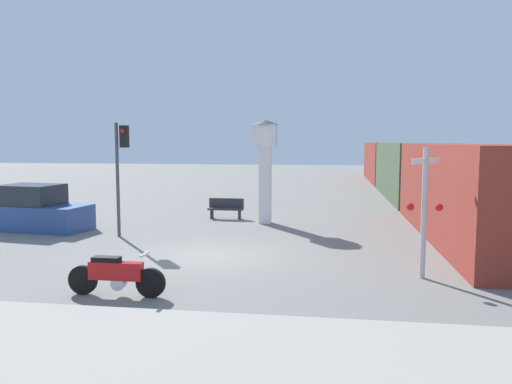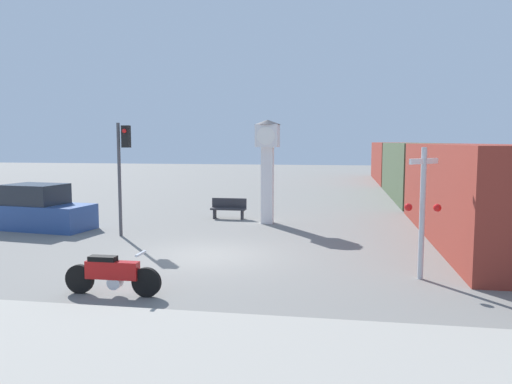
{
  "view_description": "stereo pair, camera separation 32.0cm",
  "coord_description": "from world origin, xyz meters",
  "px_view_note": "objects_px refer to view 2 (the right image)",
  "views": [
    {
      "loc": [
        3.6,
        -14.65,
        3.5
      ],
      "look_at": [
        1.22,
        1.39,
        1.85
      ],
      "focal_mm": 35.0,
      "sensor_mm": 36.0,
      "label": 1
    },
    {
      "loc": [
        3.92,
        -14.6,
        3.5
      ],
      "look_at": [
        1.22,
        1.39,
        1.85
      ],
      "focal_mm": 35.0,
      "sensor_mm": 36.0,
      "label": 2
    }
  ],
  "objects_px": {
    "freight_train": "(414,170)",
    "bench": "(229,208)",
    "motorcycle": "(112,274)",
    "parked_car": "(39,210)",
    "clock_tower": "(267,155)",
    "railroad_crossing_signal": "(422,207)",
    "traffic_light": "(123,159)"
  },
  "relations": [
    {
      "from": "bench",
      "to": "parked_car",
      "type": "height_order",
      "value": "parked_car"
    },
    {
      "from": "bench",
      "to": "parked_car",
      "type": "distance_m",
      "value": 7.94
    },
    {
      "from": "bench",
      "to": "freight_train",
      "type": "bearing_deg",
      "value": 46.93
    },
    {
      "from": "bench",
      "to": "parked_car",
      "type": "bearing_deg",
      "value": -150.62
    },
    {
      "from": "motorcycle",
      "to": "parked_car",
      "type": "xyz_separation_m",
      "value": [
        -6.8,
        7.65,
        0.26
      ]
    },
    {
      "from": "railroad_crossing_signal",
      "to": "parked_car",
      "type": "distance_m",
      "value": 14.88
    },
    {
      "from": "motorcycle",
      "to": "bench",
      "type": "bearing_deg",
      "value": 89.51
    },
    {
      "from": "railroad_crossing_signal",
      "to": "parked_car",
      "type": "relative_size",
      "value": 0.76
    },
    {
      "from": "traffic_light",
      "to": "freight_train",
      "type": "bearing_deg",
      "value": 50.33
    },
    {
      "from": "clock_tower",
      "to": "bench",
      "type": "xyz_separation_m",
      "value": [
        -1.92,
        0.97,
        -2.44
      ]
    },
    {
      "from": "motorcycle",
      "to": "clock_tower",
      "type": "xyz_separation_m",
      "value": [
        2.04,
        10.57,
        2.44
      ]
    },
    {
      "from": "clock_tower",
      "to": "bench",
      "type": "distance_m",
      "value": 3.25
    },
    {
      "from": "traffic_light",
      "to": "bench",
      "type": "bearing_deg",
      "value": 58.83
    },
    {
      "from": "clock_tower",
      "to": "parked_car",
      "type": "bearing_deg",
      "value": -161.71
    },
    {
      "from": "railroad_crossing_signal",
      "to": "bench",
      "type": "relative_size",
      "value": 2.1
    },
    {
      "from": "motorcycle",
      "to": "traffic_light",
      "type": "xyz_separation_m",
      "value": [
        -2.77,
        6.78,
        2.39
      ]
    },
    {
      "from": "freight_train",
      "to": "railroad_crossing_signal",
      "type": "distance_m",
      "value": 19.29
    },
    {
      "from": "freight_train",
      "to": "bench",
      "type": "distance_m",
      "value": 13.96
    },
    {
      "from": "motorcycle",
      "to": "traffic_light",
      "type": "bearing_deg",
      "value": 112.3
    },
    {
      "from": "clock_tower",
      "to": "traffic_light",
      "type": "distance_m",
      "value": 6.12
    },
    {
      "from": "bench",
      "to": "clock_tower",
      "type": "bearing_deg",
      "value": -26.87
    },
    {
      "from": "motorcycle",
      "to": "parked_car",
      "type": "relative_size",
      "value": 0.52
    },
    {
      "from": "parked_car",
      "to": "bench",
      "type": "bearing_deg",
      "value": 37.15
    },
    {
      "from": "clock_tower",
      "to": "motorcycle",
      "type": "bearing_deg",
      "value": -100.9
    },
    {
      "from": "motorcycle",
      "to": "traffic_light",
      "type": "relative_size",
      "value": 0.55
    },
    {
      "from": "clock_tower",
      "to": "parked_car",
      "type": "height_order",
      "value": "clock_tower"
    },
    {
      "from": "motorcycle",
      "to": "freight_train",
      "type": "bearing_deg",
      "value": 66.2
    },
    {
      "from": "clock_tower",
      "to": "bench",
      "type": "height_order",
      "value": "clock_tower"
    },
    {
      "from": "motorcycle",
      "to": "bench",
      "type": "relative_size",
      "value": 1.44
    },
    {
      "from": "clock_tower",
      "to": "parked_car",
      "type": "xyz_separation_m",
      "value": [
        -8.83,
        -2.92,
        -2.18
      ]
    },
    {
      "from": "railroad_crossing_signal",
      "to": "parked_car",
      "type": "height_order",
      "value": "railroad_crossing_signal"
    },
    {
      "from": "freight_train",
      "to": "parked_car",
      "type": "height_order",
      "value": "freight_train"
    }
  ]
}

